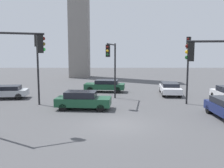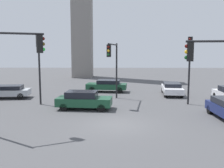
# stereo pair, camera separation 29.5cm
# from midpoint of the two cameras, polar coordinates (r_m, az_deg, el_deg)

# --- Properties ---
(ground_plane) EXTENTS (108.47, 108.47, 0.00)m
(ground_plane) POSITION_cam_midpoint_polar(r_m,az_deg,el_deg) (16.47, 1.55, -9.00)
(ground_plane) COLOR #4C4C4F
(traffic_light_0) EXTENTS (0.89, 4.47, 5.33)m
(traffic_light_0) POSITION_cam_midpoint_polar(r_m,az_deg,el_deg) (23.09, 0.62, 5.57)
(traffic_light_0) COLOR black
(traffic_light_0) RESTS_ON ground_plane
(traffic_light_1) EXTENTS (0.44, 0.49, 5.80)m
(traffic_light_1) POSITION_cam_midpoint_polar(r_m,az_deg,el_deg) (23.12, 17.08, 5.48)
(traffic_light_1) COLOR black
(traffic_light_1) RESTS_ON ground_plane
(traffic_light_2) EXTENTS (0.46, 0.47, 5.97)m
(traffic_light_2) POSITION_cam_midpoint_polar(r_m,az_deg,el_deg) (22.88, -15.41, 5.79)
(traffic_light_2) COLOR black
(traffic_light_2) RESTS_ON ground_plane
(traffic_light_3) EXTENTS (2.95, 0.62, 5.46)m
(traffic_light_3) POSITION_cam_midpoint_polar(r_m,az_deg,el_deg) (14.74, 22.41, 3.58)
(traffic_light_3) COLOR black
(traffic_light_3) RESTS_ON ground_plane
(traffic_light_4) EXTENTS (2.58, 1.33, 5.72)m
(traffic_light_4) POSITION_cam_midpoint_polar(r_m,az_deg,el_deg) (14.90, -19.85, 4.72)
(traffic_light_4) COLOR black
(traffic_light_4) RESTS_ON ground_plane
(car_0) EXTENTS (4.44, 2.20, 1.44)m
(car_0) POSITION_cam_midpoint_polar(r_m,az_deg,el_deg) (20.71, -5.86, -3.48)
(car_0) COLOR #19472D
(car_0) RESTS_ON ground_plane
(car_2) EXTENTS (4.25, 2.27, 1.27)m
(car_2) POSITION_cam_midpoint_polar(r_m,az_deg,el_deg) (27.17, -21.55, -1.51)
(car_2) COLOR #ADB2B7
(car_2) RESTS_ON ground_plane
(car_3) EXTENTS (2.32, 4.78, 1.25)m
(car_3) POSITION_cam_midpoint_polar(r_m,az_deg,el_deg) (28.06, 13.36, -0.93)
(car_3) COLOR silver
(car_3) RESTS_ON ground_plane
(car_4) EXTENTS (4.63, 2.30, 1.36)m
(car_4) POSITION_cam_midpoint_polar(r_m,az_deg,el_deg) (29.14, -0.80, -0.31)
(car_4) COLOR #19472D
(car_4) RESTS_ON ground_plane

